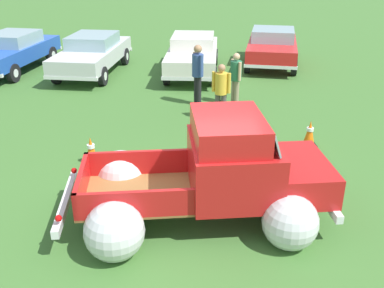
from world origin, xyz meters
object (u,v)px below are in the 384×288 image
(show_car_1, at_px, (93,53))
(spectator_1, at_px, (198,71))
(vintage_pickup_truck, at_px, (217,180))
(spectator_2, at_px, (221,89))
(show_car_2, at_px, (193,53))
(show_car_0, at_px, (13,50))
(spectator_0, at_px, (236,76))
(lane_cone_0, at_px, (310,133))
(lane_cone_1, at_px, (91,151))
(show_car_3, at_px, (272,46))

(show_car_1, distance_m, spectator_1, 5.33)
(vintage_pickup_truck, xyz_separation_m, spectator_2, (0.67, 4.75, 0.14))
(spectator_2, bearing_deg, vintage_pickup_truck, -163.80)
(show_car_2, bearing_deg, spectator_1, 5.88)
(vintage_pickup_truck, height_order, show_car_1, vintage_pickup_truck)
(vintage_pickup_truck, bearing_deg, spectator_1, 87.41)
(show_car_1, bearing_deg, show_car_0, -89.86)
(spectator_0, height_order, lane_cone_0, spectator_0)
(show_car_1, height_order, spectator_0, spectator_0)
(spectator_1, xyz_separation_m, lane_cone_1, (-2.68, -3.83, -0.74))
(show_car_3, relative_size, spectator_2, 2.81)
(spectator_2, distance_m, lane_cone_0, 2.73)
(show_car_1, distance_m, lane_cone_0, 9.37)
(spectator_0, distance_m, lane_cone_1, 5.38)
(show_car_2, relative_size, lane_cone_0, 7.51)
(show_car_3, relative_size, spectator_1, 2.46)
(show_car_0, relative_size, show_car_2, 1.03)
(lane_cone_0, bearing_deg, show_car_3, 83.47)
(show_car_1, xyz_separation_m, spectator_1, (3.65, -3.87, 0.27))
(show_car_0, distance_m, show_car_3, 10.12)
(show_car_2, distance_m, spectator_1, 3.52)
(spectator_2, xyz_separation_m, lane_cone_1, (-3.21, -2.44, -0.59))
(show_car_0, xyz_separation_m, show_car_1, (3.11, -0.59, 0.00))
(lane_cone_1, bearing_deg, show_car_1, 97.16)
(show_car_1, bearing_deg, lane_cone_1, 18.13)
(spectator_0, bearing_deg, spectator_1, 155.66)
(vintage_pickup_truck, xyz_separation_m, spectator_1, (0.15, 6.13, 0.29))
(lane_cone_0, bearing_deg, lane_cone_1, -173.08)
(show_car_2, distance_m, spectator_2, 4.91)
(show_car_1, distance_m, show_car_3, 7.05)
(spectator_0, bearing_deg, show_car_2, 85.77)
(show_car_2, bearing_deg, spectator_2, 12.49)
(show_car_1, bearing_deg, vintage_pickup_truck, 30.25)
(vintage_pickup_truck, distance_m, show_car_3, 11.28)
(show_car_1, height_order, show_car_3, same)
(show_car_3, distance_m, lane_cone_1, 10.37)
(show_car_3, xyz_separation_m, spectator_2, (-2.84, -5.97, 0.12))
(spectator_2, xyz_separation_m, lane_cone_0, (1.94, -1.82, -0.59))
(show_car_3, xyz_separation_m, spectator_1, (-3.36, -4.59, 0.27))
(show_car_1, xyz_separation_m, show_car_2, (3.75, -0.36, -0.00))
(spectator_0, relative_size, spectator_2, 0.99)
(vintage_pickup_truck, height_order, show_car_2, vintage_pickup_truck)
(show_car_0, xyz_separation_m, lane_cone_0, (9.23, -7.67, -0.47))
(lane_cone_1, bearing_deg, vintage_pickup_truck, -42.31)
(show_car_1, bearing_deg, spectator_1, 54.26)
(show_car_2, distance_m, lane_cone_1, 7.86)
(show_car_1, height_order, show_car_2, same)
(lane_cone_1, bearing_deg, show_car_3, 54.31)
(vintage_pickup_truck, xyz_separation_m, lane_cone_0, (2.62, 2.93, -0.45))
(spectator_0, bearing_deg, spectator_2, -135.48)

